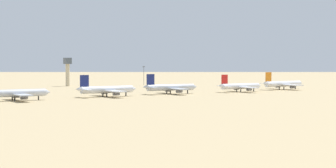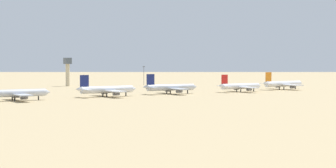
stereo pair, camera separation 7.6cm
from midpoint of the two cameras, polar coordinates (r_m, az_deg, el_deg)
The scene contains 9 objects.
ground at distance 333.20m, azimuth 2.32°, elevation -1.18°, with size 4000.00×4000.00×0.00m, color tan.
ridge_center at distance 1436.59m, azimuth -5.29°, elevation 3.97°, with size 389.32×236.46×120.23m, color slate.
parked_jet_yellow_0 at distance 299.44m, azimuth -15.18°, elevation -0.90°, with size 37.06×31.21×12.24m.
parked_jet_navy_1 at distance 322.97m, azimuth -6.25°, elevation -0.57°, with size 38.45×32.30×12.71m.
parked_jet_navy_2 at distance 347.80m, azimuth 0.22°, elevation -0.35°, with size 37.97×32.22×12.54m.
parked_jet_red_3 at distance 373.17m, azimuth 7.30°, elevation -0.23°, with size 35.21×29.72×11.63m.
parked_jet_orange_4 at distance 408.68m, azimuth 11.55°, elevation 0.02°, with size 38.09×32.04×12.58m.
control_tower at distance 460.56m, azimuth -10.13°, elevation 1.50°, with size 5.20×5.20×22.93m.
light_pole_mid at distance 471.73m, azimuth -2.46°, elevation 0.98°, with size 1.80×0.50×15.80m.
Camera 2 is at (-201.38, -264.64, 20.92)m, focal length 60.19 mm.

